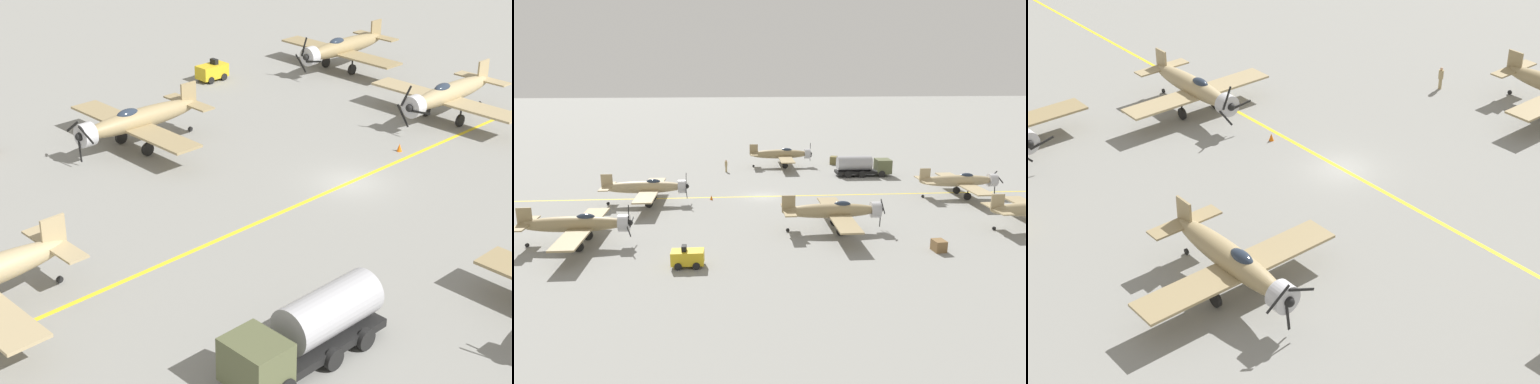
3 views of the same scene
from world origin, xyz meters
The scene contains 6 objects.
ground_plane centered at (0.00, 0.00, 0.00)m, with size 400.00×400.00×0.00m, color gray.
taxiway_stripe centered at (0.00, 0.00, 0.00)m, with size 0.30×160.00×0.01m, color yellow.
airplane_near_center centered at (2.45, -13.58, 2.01)m, with size 12.00×9.98×3.68m.
airplane_mid_right centered at (13.65, 6.11, 2.01)m, with size 12.00×9.98×3.65m.
ground_crew_walking centered at (-15.06, -4.61, 1.01)m, with size 0.40×0.40×1.84m.
traffic_cone centered at (1.03, -6.28, 0.28)m, with size 0.36×0.36×0.55m, color orange.
Camera 3 is at (35.05, 35.90, 28.10)m, focal length 60.00 mm.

